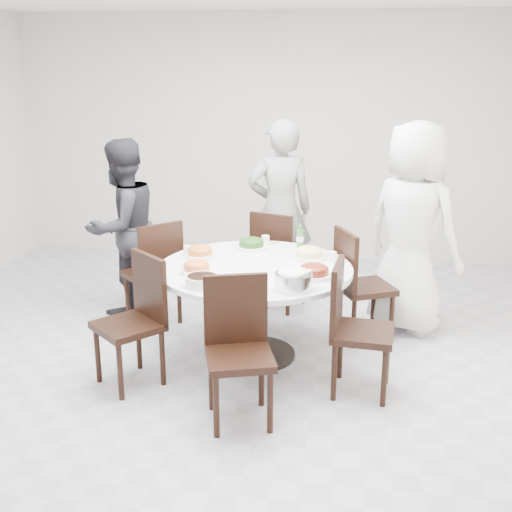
# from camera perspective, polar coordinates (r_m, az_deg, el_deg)

# --- Properties ---
(floor) EXTENTS (6.00, 6.00, 0.01)m
(floor) POSITION_cam_1_polar(r_m,az_deg,el_deg) (5.03, -2.45, -9.85)
(floor) COLOR #B1B0B5
(floor) RESTS_ON ground
(wall_back) EXTENTS (6.00, 0.01, 2.80)m
(wall_back) POSITION_cam_1_polar(r_m,az_deg,el_deg) (7.50, 1.68, 10.34)
(wall_back) COLOR silver
(wall_back) RESTS_ON ground
(wall_front) EXTENTS (6.00, 0.01, 2.80)m
(wall_front) POSITION_cam_1_polar(r_m,az_deg,el_deg) (1.86, -20.65, -12.04)
(wall_front) COLOR silver
(wall_front) RESTS_ON ground
(dining_table) EXTENTS (1.50, 1.50, 0.75)m
(dining_table) POSITION_cam_1_polar(r_m,az_deg,el_deg) (5.06, -0.08, -4.99)
(dining_table) COLOR white
(dining_table) RESTS_ON floor
(chair_ne) EXTENTS (0.55, 0.55, 0.95)m
(chair_ne) POSITION_cam_1_polar(r_m,az_deg,el_deg) (5.43, 9.69, -2.54)
(chair_ne) COLOR black
(chair_ne) RESTS_ON floor
(chair_n) EXTENTS (0.54, 0.54, 0.95)m
(chair_n) POSITION_cam_1_polar(r_m,az_deg,el_deg) (6.05, 2.13, -0.27)
(chair_n) COLOR black
(chair_n) RESTS_ON floor
(chair_nw) EXTENTS (0.59, 0.59, 0.95)m
(chair_nw) POSITION_cam_1_polar(r_m,az_deg,el_deg) (5.75, -9.24, -1.40)
(chair_nw) COLOR black
(chair_nw) RESTS_ON floor
(chair_sw) EXTENTS (0.59, 0.59, 0.95)m
(chair_sw) POSITION_cam_1_polar(r_m,az_deg,el_deg) (4.68, -11.33, -5.86)
(chair_sw) COLOR black
(chair_sw) RESTS_ON floor
(chair_s) EXTENTS (0.52, 0.52, 0.95)m
(chair_s) POSITION_cam_1_polar(r_m,az_deg,el_deg) (4.13, -1.47, -8.73)
(chair_s) COLOR black
(chair_s) RESTS_ON floor
(chair_se) EXTENTS (0.46, 0.46, 0.95)m
(chair_se) POSITION_cam_1_polar(r_m,az_deg,el_deg) (4.54, 9.50, -6.49)
(chair_se) COLOR black
(chair_se) RESTS_ON floor
(diner_right) EXTENTS (1.05, 1.00, 1.81)m
(diner_right) POSITION_cam_1_polar(r_m,az_deg,el_deg) (5.59, 13.70, 2.39)
(diner_right) COLOR white
(diner_right) RESTS_ON floor
(diner_middle) EXTENTS (0.73, 0.57, 1.75)m
(diner_middle) POSITION_cam_1_polar(r_m,az_deg,el_deg) (6.23, 2.14, 4.08)
(diner_middle) COLOR black
(diner_middle) RESTS_ON floor
(diner_left) EXTENTS (0.91, 0.98, 1.61)m
(diner_left) POSITION_cam_1_polar(r_m,az_deg,el_deg) (6.00, -11.76, 2.51)
(diner_left) COLOR black
(diner_left) RESTS_ON floor
(dish_greens) EXTENTS (0.26, 0.26, 0.07)m
(dish_greens) POSITION_cam_1_polar(r_m,az_deg,el_deg) (5.39, -0.41, 1.02)
(dish_greens) COLOR white
(dish_greens) RESTS_ON dining_table
(dish_pale) EXTENTS (0.28, 0.28, 0.08)m
(dish_pale) POSITION_cam_1_polar(r_m,az_deg,el_deg) (5.14, 4.70, 0.18)
(dish_pale) COLOR white
(dish_pale) RESTS_ON dining_table
(dish_orange) EXTENTS (0.25, 0.25, 0.07)m
(dish_orange) POSITION_cam_1_polar(r_m,az_deg,el_deg) (5.18, -5.00, 0.28)
(dish_orange) COLOR white
(dish_orange) RESTS_ON dining_table
(dish_redbrown) EXTENTS (0.28, 0.28, 0.07)m
(dish_redbrown) POSITION_cam_1_polar(r_m,az_deg,el_deg) (4.71, 5.16, -1.45)
(dish_redbrown) COLOR white
(dish_redbrown) RESTS_ON dining_table
(dish_tofu) EXTENTS (0.25, 0.25, 0.06)m
(dish_tofu) POSITION_cam_1_polar(r_m,az_deg,el_deg) (4.81, -5.31, -1.09)
(dish_tofu) COLOR white
(dish_tofu) RESTS_ON dining_table
(rice_bowl) EXTENTS (0.26, 0.26, 0.11)m
(rice_bowl) POSITION_cam_1_polar(r_m,az_deg,el_deg) (4.44, 3.35, -2.24)
(rice_bowl) COLOR silver
(rice_bowl) RESTS_ON dining_table
(soup_bowl) EXTENTS (0.24, 0.24, 0.07)m
(soup_bowl) POSITION_cam_1_polar(r_m,az_deg,el_deg) (4.52, -4.83, -2.20)
(soup_bowl) COLOR white
(soup_bowl) RESTS_ON dining_table
(beverage_bottle) EXTENTS (0.06, 0.06, 0.21)m
(beverage_bottle) POSITION_cam_1_polar(r_m,az_deg,el_deg) (5.36, 3.95, 1.68)
(beverage_bottle) COLOR #32722D
(beverage_bottle) RESTS_ON dining_table
(tea_cups) EXTENTS (0.07, 0.07, 0.08)m
(tea_cups) POSITION_cam_1_polar(r_m,az_deg,el_deg) (5.51, 1.05, 1.44)
(tea_cups) COLOR white
(tea_cups) RESTS_ON dining_table
(chopsticks) EXTENTS (0.24, 0.04, 0.01)m
(chopsticks) POSITION_cam_1_polar(r_m,az_deg,el_deg) (5.55, 1.22, 1.18)
(chopsticks) COLOR tan
(chopsticks) RESTS_ON dining_table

